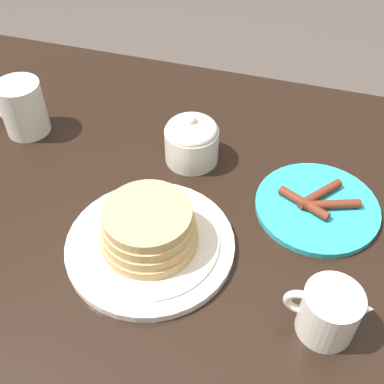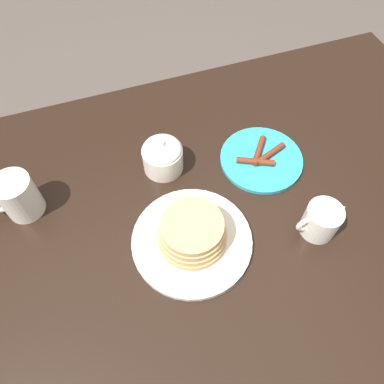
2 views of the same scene
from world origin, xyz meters
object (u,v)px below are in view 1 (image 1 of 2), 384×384
object	(u,v)px
side_plate_bacon	(317,206)
creamer_pitcher	(330,312)
pancake_plate	(149,235)
coffee_mug	(21,107)
sugar_bowl	(192,140)

from	to	relation	value
side_plate_bacon	creamer_pitcher	bearing A→B (deg)	99.16
pancake_plate	creamer_pitcher	xyz separation A→B (m)	(-0.25, 0.06, 0.01)
coffee_mug	sugar_bowl	world-z (taller)	coffee_mug
coffee_mug	sugar_bowl	size ratio (longest dim) A/B	1.23
side_plate_bacon	creamer_pitcher	world-z (taller)	creamer_pitcher
side_plate_bacon	creamer_pitcher	xyz separation A→B (m)	(-0.03, 0.20, 0.03)
pancake_plate	creamer_pitcher	world-z (taller)	creamer_pitcher
coffee_mug	pancake_plate	bearing A→B (deg)	148.50
side_plate_bacon	sugar_bowl	size ratio (longest dim) A/B	2.11
pancake_plate	sugar_bowl	world-z (taller)	sugar_bowl
coffee_mug	creamer_pitcher	world-z (taller)	coffee_mug
side_plate_bacon	creamer_pitcher	size ratio (longest dim) A/B	1.80
creamer_pitcher	coffee_mug	bearing A→B (deg)	-23.63
pancake_plate	sugar_bowl	bearing A→B (deg)	-90.32
pancake_plate	side_plate_bacon	xyz separation A→B (m)	(-0.22, -0.14, -0.02)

